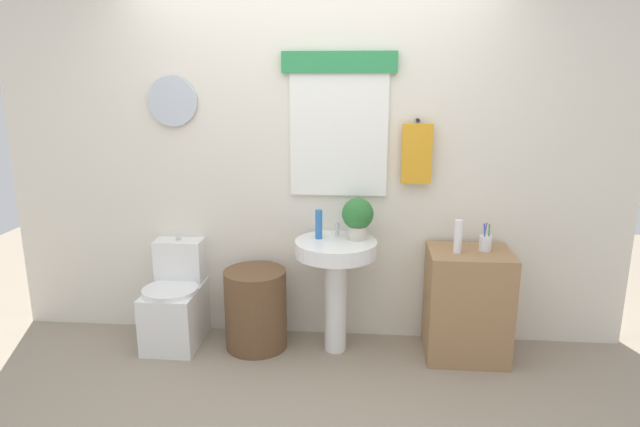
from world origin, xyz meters
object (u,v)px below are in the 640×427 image
(toilet, at_px, (176,304))
(pedestal_sink, at_px, (336,267))
(wooden_cabinet, at_px, (467,304))
(lotion_bottle, at_px, (458,236))
(soap_bottle, at_px, (319,224))
(toothbrush_cup, at_px, (485,243))
(laundry_hamper, at_px, (256,309))
(potted_plant, at_px, (358,217))

(toilet, height_order, pedestal_sink, pedestal_sink)
(wooden_cabinet, height_order, lotion_bottle, lotion_bottle)
(soap_bottle, bearing_deg, toothbrush_cup, -1.57)
(laundry_hamper, distance_m, soap_bottle, 0.75)
(wooden_cabinet, height_order, potted_plant, potted_plant)
(toilet, distance_m, laundry_hamper, 0.58)
(soap_bottle, bearing_deg, lotion_bottle, -5.65)
(pedestal_sink, relative_size, soap_bottle, 4.00)
(toilet, height_order, wooden_cabinet, wooden_cabinet)
(toilet, height_order, toothbrush_cup, toothbrush_cup)
(toothbrush_cup, bearing_deg, pedestal_sink, -178.83)
(toilet, xyz_separation_m, potted_plant, (1.28, 0.03, 0.66))
(toilet, xyz_separation_m, toothbrush_cup, (2.12, -0.01, 0.51))
(laundry_hamper, xyz_separation_m, toothbrush_cup, (1.54, 0.02, 0.52))
(toilet, bearing_deg, wooden_cabinet, -0.86)
(toilet, relative_size, lotion_bottle, 3.39)
(pedestal_sink, height_order, potted_plant, potted_plant)
(wooden_cabinet, distance_m, toothbrush_cup, 0.44)
(potted_plant, bearing_deg, laundry_hamper, -175.08)
(laundry_hamper, distance_m, potted_plant, 0.97)
(pedestal_sink, distance_m, wooden_cabinet, 0.91)
(lotion_bottle, bearing_deg, wooden_cabinet, 23.02)
(toilet, xyz_separation_m, lotion_bottle, (1.93, -0.07, 0.57))
(laundry_hamper, relative_size, toothbrush_cup, 3.04)
(laundry_hamper, relative_size, wooden_cabinet, 0.76)
(laundry_hamper, distance_m, toothbrush_cup, 1.62)
(laundry_hamper, height_order, toothbrush_cup, toothbrush_cup)
(pedestal_sink, bearing_deg, toilet, 178.47)
(potted_plant, bearing_deg, toothbrush_cup, -2.74)
(pedestal_sink, height_order, toothbrush_cup, toothbrush_cup)
(pedestal_sink, xyz_separation_m, toothbrush_cup, (0.98, 0.02, 0.19))
(laundry_hamper, height_order, potted_plant, potted_plant)
(toilet, bearing_deg, pedestal_sink, -1.53)
(soap_bottle, distance_m, potted_plant, 0.27)
(laundry_hamper, bearing_deg, lotion_bottle, -1.70)
(toilet, relative_size, pedestal_sink, 0.93)
(potted_plant, bearing_deg, wooden_cabinet, -4.61)
(toothbrush_cup, bearing_deg, lotion_bottle, -162.35)
(toilet, distance_m, pedestal_sink, 1.18)
(laundry_hamper, height_order, lotion_bottle, lotion_bottle)
(pedestal_sink, height_order, lotion_bottle, lotion_bottle)
(toilet, distance_m, potted_plant, 1.44)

